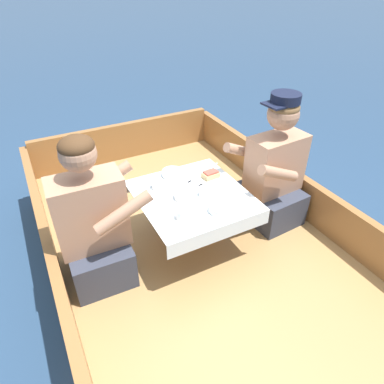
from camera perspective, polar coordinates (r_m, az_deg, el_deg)
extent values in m
plane|color=navy|center=(2.71, -0.35, -12.10)|extent=(60.00, 60.00, 0.00)
cube|color=#A87F4C|center=(2.61, -0.36, -9.91)|extent=(1.89, 2.85, 0.29)
cube|color=#936033|center=(2.25, -22.01, -11.27)|extent=(0.06, 2.85, 0.31)
cube|color=#936033|center=(2.87, 16.11, 0.80)|extent=(0.06, 2.85, 0.31)
cube|color=#936033|center=(3.51, -11.06, 8.40)|extent=(1.77, 0.06, 0.36)
cylinder|color=#B2B2B7|center=(2.37, 0.00, -4.63)|extent=(0.07, 0.07, 0.38)
cube|color=#A87F4C|center=(2.25, 0.00, -0.70)|extent=(0.67, 0.71, 0.02)
cube|color=white|center=(2.24, 0.00, -0.47)|extent=(0.70, 0.74, 0.00)
cube|color=white|center=(2.02, 4.89, -6.92)|extent=(0.70, 0.00, 0.10)
cube|color=white|center=(2.55, -3.86, 2.73)|extent=(0.70, 0.00, 0.10)
cube|color=#333847|center=(2.26, -15.16, -10.44)|extent=(0.37, 0.45, 0.26)
cube|color=tan|center=(2.03, -16.64, -3.24)|extent=(0.41, 0.23, 0.45)
sphere|color=tan|center=(1.84, -18.52, 6.06)|extent=(0.19, 0.19, 0.19)
ellipsoid|color=#472D19|center=(1.82, -18.77, 7.28)|extent=(0.19, 0.19, 0.11)
cylinder|color=tan|center=(2.16, -13.99, 1.94)|extent=(0.34, 0.08, 0.21)
cylinder|color=tan|center=(1.86, -11.30, -3.36)|extent=(0.34, 0.08, 0.21)
cube|color=#333847|center=(2.69, 12.76, -1.79)|extent=(0.39, 0.46, 0.26)
cube|color=tan|center=(2.51, 13.74, 4.58)|extent=(0.41, 0.25, 0.43)
sphere|color=tan|center=(2.35, 14.97, 12.41)|extent=(0.21, 0.21, 0.21)
ellipsoid|color=brown|center=(2.34, 15.14, 13.48)|extent=(0.20, 0.20, 0.12)
cylinder|color=tan|center=(2.27, 14.21, 3.04)|extent=(0.34, 0.09, 0.21)
cylinder|color=tan|center=(2.50, 8.55, 6.74)|extent=(0.34, 0.09, 0.21)
cylinder|color=black|center=(2.32, 15.37, 14.90)|extent=(0.19, 0.19, 0.06)
cube|color=black|center=(2.26, 13.50, 13.89)|extent=(0.11, 0.15, 0.01)
cylinder|color=white|center=(2.41, 3.11, 2.38)|extent=(0.17, 0.17, 0.01)
cylinder|color=white|center=(2.18, 8.17, -1.84)|extent=(0.20, 0.20, 0.01)
cube|color=tan|center=(2.40, 3.13, 2.85)|extent=(0.12, 0.09, 0.04)
cube|color=#B74C3D|center=(2.38, 3.15, 3.34)|extent=(0.10, 0.07, 0.01)
cylinder|color=white|center=(2.09, 4.46, -2.81)|extent=(0.12, 0.12, 0.04)
cylinder|color=beige|center=(2.08, 4.47, -2.59)|extent=(0.10, 0.10, 0.02)
cylinder|color=white|center=(2.43, -3.33, 3.16)|extent=(0.14, 0.14, 0.04)
cylinder|color=beige|center=(2.43, -3.34, 3.37)|extent=(0.12, 0.12, 0.02)
cylinder|color=white|center=(2.20, -1.47, -0.59)|extent=(0.12, 0.12, 0.04)
cylinder|color=beige|center=(2.19, -1.48, -0.38)|extent=(0.09, 0.09, 0.02)
cylinder|color=white|center=(2.30, -5.88, 1.31)|extent=(0.07, 0.07, 0.06)
torus|color=white|center=(2.31, -4.90, 1.64)|extent=(0.04, 0.01, 0.04)
cylinder|color=#3D2314|center=(2.29, -5.91, 1.68)|extent=(0.06, 0.06, 0.01)
cylinder|color=white|center=(2.02, -1.77, -3.77)|extent=(0.06, 0.06, 0.06)
torus|color=white|center=(2.04, -0.71, -3.37)|extent=(0.04, 0.01, 0.04)
cylinder|color=#3D2314|center=(2.01, -1.78, -3.38)|extent=(0.05, 0.05, 0.01)
cylinder|color=white|center=(2.22, 2.05, 0.06)|extent=(0.07, 0.07, 0.06)
torus|color=white|center=(2.24, 3.02, 0.41)|extent=(0.04, 0.01, 0.04)
cylinder|color=#3D2314|center=(2.21, 2.06, 0.43)|extent=(0.06, 0.06, 0.01)
cube|color=silver|center=(2.30, 0.07, 0.60)|extent=(0.17, 0.04, 0.00)
cube|color=silver|center=(2.33, 1.45, 1.17)|extent=(0.04, 0.03, 0.00)
cube|color=silver|center=(2.54, 3.12, 4.13)|extent=(0.16, 0.08, 0.00)
cube|color=silver|center=(2.32, -1.43, 0.97)|extent=(0.16, 0.09, 0.00)
cube|color=silver|center=(2.37, -0.41, 1.72)|extent=(0.04, 0.03, 0.00)
cube|color=silver|center=(2.29, 6.63, 0.22)|extent=(0.08, 0.16, 0.00)
ellipsoid|color=silver|center=(2.32, 5.20, 0.88)|extent=(0.04, 0.02, 0.01)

